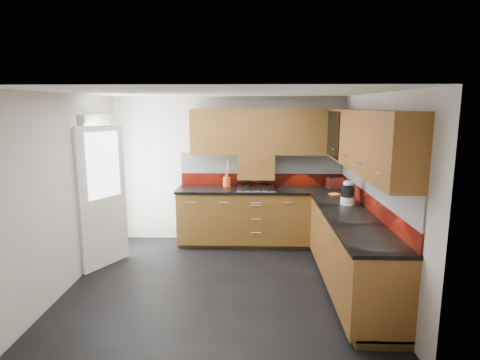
{
  "coord_description": "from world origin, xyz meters",
  "views": [
    {
      "loc": [
        0.39,
        -4.81,
        2.24
      ],
      "look_at": [
        0.22,
        0.65,
        1.24
      ],
      "focal_mm": 30.0,
      "sensor_mm": 36.0,
      "label": 1
    }
  ],
  "objects_px": {
    "utensil_pot": "(227,181)",
    "toaster": "(335,183)",
    "gas_hob": "(256,188)",
    "food_processor": "(348,194)"
  },
  "relations": [
    {
      "from": "utensil_pot",
      "to": "food_processor",
      "type": "xyz_separation_m",
      "value": [
        1.71,
        -1.16,
        0.04
      ]
    },
    {
      "from": "gas_hob",
      "to": "food_processor",
      "type": "bearing_deg",
      "value": -38.61
    },
    {
      "from": "gas_hob",
      "to": "toaster",
      "type": "bearing_deg",
      "value": 4.68
    },
    {
      "from": "gas_hob",
      "to": "utensil_pot",
      "type": "distance_m",
      "value": 0.52
    },
    {
      "from": "gas_hob",
      "to": "toaster",
      "type": "relative_size",
      "value": 2.15
    },
    {
      "from": "gas_hob",
      "to": "utensil_pot",
      "type": "bearing_deg",
      "value": 159.19
    },
    {
      "from": "gas_hob",
      "to": "toaster",
      "type": "distance_m",
      "value": 1.28
    },
    {
      "from": "utensil_pot",
      "to": "toaster",
      "type": "relative_size",
      "value": 1.61
    },
    {
      "from": "toaster",
      "to": "utensil_pot",
      "type": "bearing_deg",
      "value": 177.45
    },
    {
      "from": "gas_hob",
      "to": "food_processor",
      "type": "xyz_separation_m",
      "value": [
        1.23,
        -0.98,
        0.13
      ]
    }
  ]
}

